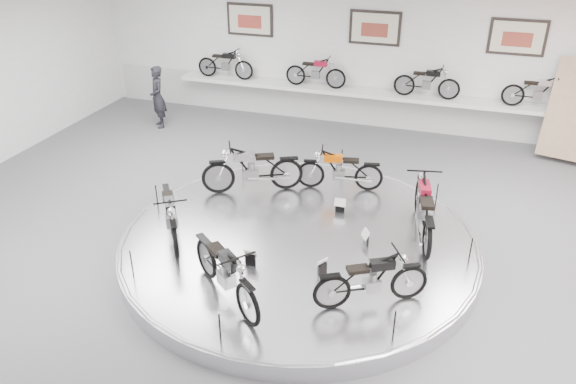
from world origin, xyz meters
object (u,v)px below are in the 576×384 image
(display_platform, at_px, (299,243))
(bike_f, at_px, (372,279))
(bike_e, at_px, (225,271))
(bike_a, at_px, (424,208))
(bike_b, at_px, (340,169))
(bike_d, at_px, (171,214))
(bike_c, at_px, (252,168))
(shelf, at_px, (369,94))
(visitor, at_px, (158,97))

(display_platform, bearing_deg, bike_f, -42.89)
(bike_e, bearing_deg, bike_a, 85.81)
(bike_b, bearing_deg, bike_d, 37.82)
(display_platform, xyz_separation_m, bike_b, (0.25, 2.05, 0.60))
(bike_d, distance_m, bike_f, 3.79)
(display_platform, relative_size, bike_b, 4.22)
(bike_c, relative_size, bike_d, 1.09)
(bike_b, height_order, bike_f, bike_b)
(bike_a, xyz_separation_m, bike_b, (-1.84, 1.29, -0.09))
(display_platform, xyz_separation_m, bike_c, (-1.43, 1.39, 0.67))
(bike_a, height_order, bike_d, bike_a)
(shelf, distance_m, bike_e, 8.43)
(display_platform, height_order, visitor, visitor)
(display_platform, distance_m, bike_e, 2.18)
(bike_a, height_order, bike_e, bike_a)
(bike_a, bearing_deg, shelf, 8.49)
(shelf, xyz_separation_m, bike_d, (-2.15, -7.13, -0.22))
(bike_a, relative_size, bike_e, 1.08)
(bike_c, distance_m, bike_f, 4.14)
(display_platform, relative_size, shelf, 0.58)
(bike_c, bearing_deg, bike_f, 110.70)
(bike_b, bearing_deg, bike_a, 133.59)
(shelf, distance_m, bike_c, 5.21)
(shelf, bearing_deg, bike_b, -86.69)
(bike_c, height_order, visitor, visitor)
(display_platform, distance_m, visitor, 7.34)
(display_platform, xyz_separation_m, shelf, (0.00, 6.40, 0.85))
(bike_f, bearing_deg, bike_c, 106.86)
(bike_b, xyz_separation_m, bike_f, (1.32, -3.51, -0.00))
(display_platform, bearing_deg, shelf, 90.00)
(bike_d, bearing_deg, bike_a, 75.29)
(display_platform, relative_size, bike_a, 3.49)
(display_platform, distance_m, bike_d, 2.35)
(bike_e, bearing_deg, shelf, 125.56)
(bike_d, distance_m, bike_e, 2.07)
(display_platform, height_order, bike_d, bike_d)
(shelf, relative_size, bike_c, 6.23)
(bike_e, height_order, visitor, visitor)
(bike_b, bearing_deg, bike_c, 9.95)
(bike_d, height_order, visitor, visitor)
(display_platform, relative_size, bike_e, 3.77)
(visitor, bearing_deg, bike_b, 22.26)
(display_platform, bearing_deg, bike_a, 19.93)
(shelf, height_order, bike_c, bike_c)
(bike_b, relative_size, bike_e, 0.89)
(bike_a, distance_m, bike_e, 3.81)
(bike_d, bearing_deg, bike_c, 127.19)
(bike_a, height_order, visitor, visitor)
(bike_a, relative_size, visitor, 1.08)
(visitor, bearing_deg, bike_d, -10.92)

